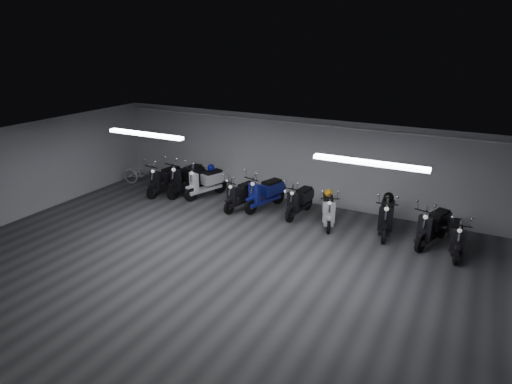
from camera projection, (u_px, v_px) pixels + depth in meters
The scene contains 22 objects.
floor at pixel (224, 268), 10.53m from camera, with size 14.00×10.00×0.01m, color #363639.
ceiling at pixel (221, 153), 9.59m from camera, with size 14.00×10.00×0.01m, color gray.
back_wall at pixel (304, 161), 14.23m from camera, with size 14.00×0.01×2.80m, color #A9A9AC.
front_wall at pixel (25, 339), 5.89m from camera, with size 14.00×0.01×2.80m, color #A9A9AC.
left_wall at pixel (22, 172), 13.13m from camera, with size 0.01×10.00×2.80m, color #A9A9AC.
fluor_strip_left at pixel (145, 134), 11.76m from camera, with size 2.40×0.18×0.08m, color white.
fluor_strip_right at pixel (369, 163), 9.13m from camera, with size 2.40×0.18×0.08m, color white.
conduit at pixel (305, 124), 13.75m from camera, with size 0.05×0.05×13.60m, color white.
scooter_0 at pixel (165, 175), 15.19m from camera, with size 0.62×1.87×1.39m, color black, non-canonical shape.
scooter_1 at pixel (186, 173), 15.14m from camera, with size 0.67×2.01×1.50m, color black, non-canonical shape.
scooter_2 at pixel (205, 177), 14.89m from camera, with size 0.63×1.88×1.40m, color white, non-canonical shape.
scooter_3 at pixel (241, 190), 13.88m from camera, with size 0.57×1.70×1.26m, color black, non-canonical shape.
scooter_4 at pixel (265, 188), 13.85m from camera, with size 0.63×1.90×1.41m, color navy, non-canonical shape.
scooter_5 at pixel (300, 196), 13.33m from camera, with size 0.58×1.73×1.29m, color black, non-canonical shape.
scooter_6 at pixel (328, 205), 12.68m from camera, with size 0.57×1.70×1.26m, color silver, non-canonical shape.
scooter_7 at pixel (387, 211), 12.08m from camera, with size 0.62×1.86×1.38m, color black, non-canonical shape.
scooter_8 at pixel (434, 221), 11.45m from camera, with size 0.62×1.85×1.38m, color black, non-canonical shape.
scooter_9 at pixel (456, 231), 10.98m from camera, with size 0.55×1.66×1.24m, color black, non-canonical shape.
bicycle at pixel (144, 171), 16.10m from camera, with size 0.62×1.74×1.13m, color silver.
helmet_0 at pixel (389, 197), 12.20m from camera, with size 0.28×0.28×0.28m, color black.
helmet_1 at pixel (328, 193), 12.81m from camera, with size 0.24×0.24×0.24m, color orange.
helmet_2 at pixel (211, 168), 14.96m from camera, with size 0.24×0.24×0.24m, color navy.
Camera 1 is at (5.01, -7.88, 5.24)m, focal length 30.93 mm.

